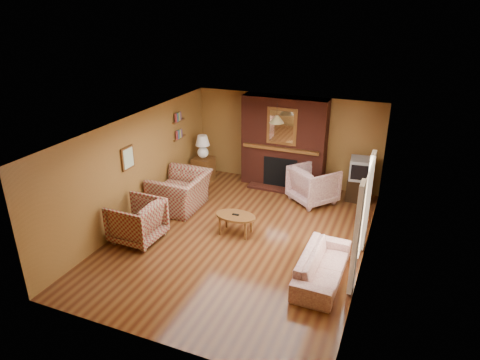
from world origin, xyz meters
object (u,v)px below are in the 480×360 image
at_px(plaid_loveseat, 180,191).
at_px(table_lamp, 203,145).
at_px(floral_armchair, 313,184).
at_px(floral_sofa, 322,266).
at_px(crt_tv, 362,169).
at_px(coffee_table, 236,217).
at_px(tv_stand, 359,189).
at_px(plaid_armchair, 137,221).
at_px(fireplace, 284,143).
at_px(side_table, 203,169).

relative_size(plaid_loveseat, table_lamp, 2.11).
height_order(floral_armchair, table_lamp, table_lamp).
distance_m(floral_sofa, table_lamp, 5.20).
bearing_deg(crt_tv, plaid_loveseat, -152.28).
bearing_deg(coffee_table, floral_sofa, -23.39).
bearing_deg(tv_stand, floral_armchair, -148.97).
bearing_deg(plaid_armchair, tv_stand, 134.27).
distance_m(fireplace, coffee_table, 2.98).
bearing_deg(side_table, coffee_table, -50.28).
relative_size(side_table, table_lamp, 1.06).
bearing_deg(fireplace, plaid_loveseat, -129.56).
bearing_deg(floral_sofa, coffee_table, 67.48).
bearing_deg(table_lamp, coffee_table, -50.28).
height_order(side_table, crt_tv, crt_tv).
distance_m(tv_stand, crt_tv, 0.55).
distance_m(plaid_loveseat, table_lamp, 1.82).
height_order(plaid_loveseat, side_table, plaid_loveseat).
bearing_deg(floral_armchair, tv_stand, -115.37).
distance_m(floral_sofa, side_table, 5.14).
height_order(plaid_armchair, side_table, plaid_armchair).
height_order(fireplace, floral_sofa, fireplace).
xyz_separation_m(floral_armchair, coffee_table, (-1.16, -2.19, -0.07)).
relative_size(floral_armchair, table_lamp, 1.58).
bearing_deg(coffee_table, crt_tv, 50.56).
relative_size(plaid_armchair, floral_sofa, 0.53).
distance_m(plaid_armchair, crt_tv, 5.45).
relative_size(plaid_loveseat, crt_tv, 2.19).
xyz_separation_m(side_table, table_lamp, (0.00, 0.00, 0.69)).
height_order(fireplace, coffee_table, fireplace).
bearing_deg(fireplace, plaid_armchair, -116.73).
bearing_deg(tv_stand, crt_tv, -84.57).
distance_m(floral_sofa, tv_stand, 3.58).
bearing_deg(table_lamp, plaid_loveseat, -81.66).
bearing_deg(plaid_loveseat, table_lamp, -172.83).
relative_size(floral_armchair, tv_stand, 1.71).
height_order(fireplace, tv_stand, fireplace).
bearing_deg(tv_stand, table_lamp, -169.75).
bearing_deg(crt_tv, table_lamp, -175.26).
height_order(plaid_armchair, floral_armchair, floral_armchair).
distance_m(fireplace, floral_armchair, 1.41).
height_order(coffee_table, side_table, side_table).
relative_size(floral_sofa, side_table, 2.71).
xyz_separation_m(plaid_loveseat, crt_tv, (3.90, 2.05, 0.41)).
height_order(floral_sofa, coffee_table, floral_sofa).
height_order(tv_stand, crt_tv, crt_tv).
height_order(floral_armchair, tv_stand, floral_armchair).
xyz_separation_m(floral_sofa, floral_armchair, (-0.90, 3.08, 0.19)).
bearing_deg(floral_armchair, fireplace, 4.55).
distance_m(plaid_loveseat, floral_armchair, 3.25).
distance_m(plaid_armchair, coffee_table, 2.05).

